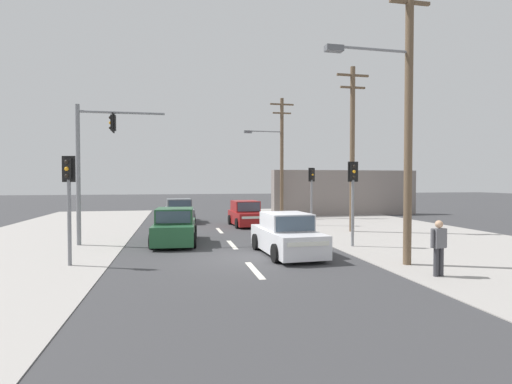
{
  "coord_description": "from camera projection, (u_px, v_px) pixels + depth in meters",
  "views": [
    {
      "loc": [
        -2.38,
        -13.99,
        2.76
      ],
      "look_at": [
        1.26,
        4.0,
        2.24
      ],
      "focal_mm": 28.0,
      "sensor_mm": 36.0,
      "label": 1
    }
  ],
  "objects": [
    {
      "name": "utility_pole_background_right",
      "position": [
        280.0,
        153.0,
        29.81
      ],
      "size": [
        3.78,
        0.36,
        8.92
      ],
      "color": "brown",
      "rests_on": "ground"
    },
    {
      "name": "lane_dash_far",
      "position": [
        220.0,
        231.0,
        22.09
      ],
      "size": [
        0.2,
        2.4,
        0.01
      ],
      "primitive_type": "cube",
      "color": "silver",
      "rests_on": "ground"
    },
    {
      "name": "lane_dash_mid",
      "position": [
        232.0,
        245.0,
        17.19
      ],
      "size": [
        0.2,
        2.4,
        0.01
      ],
      "primitive_type": "cube",
      "color": "silver",
      "rests_on": "ground"
    },
    {
      "name": "shopfront_wall_far",
      "position": [
        345.0,
        193.0,
        32.06
      ],
      "size": [
        12.0,
        1.0,
        3.6
      ],
      "primitive_type": "cube",
      "color": "gray",
      "rests_on": "ground"
    },
    {
      "name": "kerb_left_verge",
      "position": [
        25.0,
        247.0,
        16.49
      ],
      "size": [
        8.0,
        40.0,
        0.02
      ],
      "primitive_type": "cube",
      "color": "#A39E99",
      "rests_on": "ground"
    },
    {
      "name": "ground_plane",
      "position": [
        244.0,
        258.0,
        14.25
      ],
      "size": [
        140.0,
        140.0,
        0.0
      ],
      "primitive_type": "plane",
      "color": "#3A3A3D"
    },
    {
      "name": "pedestal_signal_left_kerb",
      "position": [
        69.0,
        191.0,
        12.82
      ],
      "size": [
        0.43,
        0.31,
        3.56
      ],
      "color": "slate",
      "rests_on": "ground"
    },
    {
      "name": "sedan_oncoming_near",
      "position": [
        175.0,
        228.0,
        17.54
      ],
      "size": [
        2.08,
        4.33,
        1.56
      ],
      "color": "#235633",
      "rests_on": "ground"
    },
    {
      "name": "kerb_right_verge",
      "position": [
        433.0,
        242.0,
        17.99
      ],
      "size": [
        10.0,
        44.0,
        0.02
      ],
      "primitive_type": "cube",
      "color": "#A39E99",
      "rests_on": "ground"
    },
    {
      "name": "utility_pole_midground_right",
      "position": [
        352.0,
        145.0,
        21.43
      ],
      "size": [
        1.8,
        0.26,
        8.86
      ],
      "color": "brown",
      "rests_on": "ground"
    },
    {
      "name": "lane_dash_near",
      "position": [
        255.0,
        270.0,
        12.29
      ],
      "size": [
        0.2,
        2.4,
        0.01
      ],
      "primitive_type": "cube",
      "color": "silver",
      "rests_on": "ground"
    },
    {
      "name": "sedan_oncoming_mid",
      "position": [
        179.0,
        212.0,
        26.7
      ],
      "size": [
        2.05,
        4.31,
        1.56
      ],
      "color": "slate",
      "rests_on": "ground"
    },
    {
      "name": "sedan_receding_far",
      "position": [
        287.0,
        236.0,
        14.9
      ],
      "size": [
        2.08,
        4.33,
        1.56
      ],
      "color": "silver",
      "rests_on": "ground"
    },
    {
      "name": "traffic_signal_mast",
      "position": [
        91.0,
        156.0,
        16.99
      ],
      "size": [
        3.69,
        0.44,
        6.0
      ],
      "color": "slate",
      "rests_on": "ground"
    },
    {
      "name": "pedestal_signal_far_median",
      "position": [
        312.0,
        186.0,
        24.51
      ],
      "size": [
        0.44,
        0.31,
        3.56
      ],
      "color": "slate",
      "rests_on": "ground"
    },
    {
      "name": "utility_pole_foreground_right",
      "position": [
        405.0,
        106.0,
        12.87
      ],
      "size": [
        3.78,
        0.32,
        9.6
      ],
      "color": "brown",
      "rests_on": "ground"
    },
    {
      "name": "pedestal_signal_right_kerb",
      "position": [
        353.0,
        189.0,
        16.62
      ],
      "size": [
        0.44,
        0.29,
        3.56
      ],
      "color": "slate",
      "rests_on": "ground"
    },
    {
      "name": "hatchback_crossing_left",
      "position": [
        246.0,
        214.0,
        24.42
      ],
      "size": [
        1.93,
        3.71,
        1.53
      ],
      "color": "maroon",
      "rests_on": "ground"
    },
    {
      "name": "pedestrian_at_kerb",
      "position": [
        439.0,
        245.0,
        11.41
      ],
      "size": [
        0.56,
        0.26,
        1.63
      ],
      "color": "#333338",
      "rests_on": "ground"
    }
  ]
}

